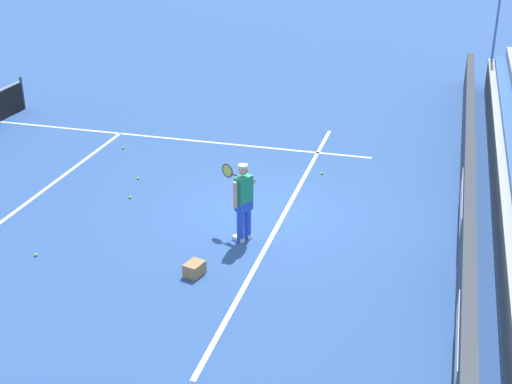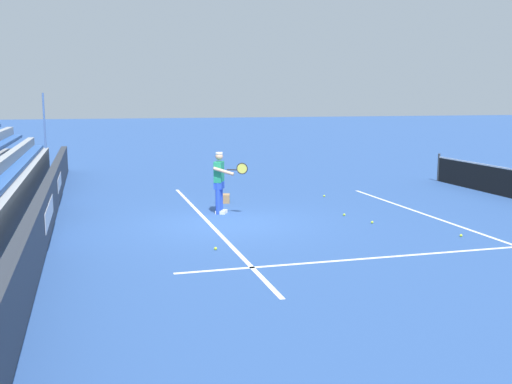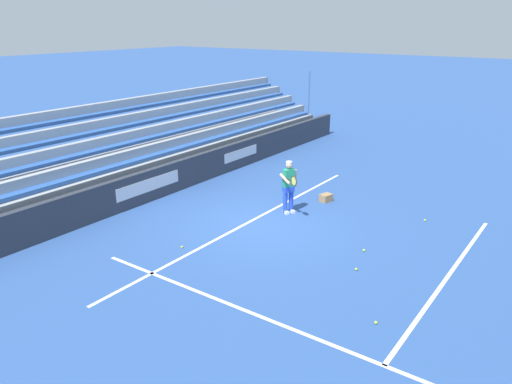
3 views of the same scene
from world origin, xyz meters
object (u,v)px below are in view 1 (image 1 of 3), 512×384
(tennis_player, at_px, (243,201))
(tennis_ball_stray_back, at_px, (322,173))
(tennis_ball_midcourt, at_px, (130,197))
(tennis_ball_toward_net, at_px, (123,148))
(tennis_ball_near_player, at_px, (138,178))
(ball_box_cardboard, at_px, (194,269))
(tennis_ball_by_box, at_px, (36,255))

(tennis_player, xyz_separation_m, tennis_ball_stray_back, (3.96, -0.96, -0.86))
(tennis_ball_midcourt, bearing_deg, tennis_ball_toward_net, 27.86)
(tennis_ball_stray_back, distance_m, tennis_ball_near_player, 4.71)
(tennis_ball_near_player, bearing_deg, tennis_ball_toward_net, 34.48)
(tennis_ball_toward_net, bearing_deg, ball_box_cardboard, -144.14)
(tennis_player, xyz_separation_m, tennis_ball_midcourt, (1.27, 3.20, -0.86))
(tennis_ball_midcourt, bearing_deg, tennis_player, -111.59)
(tennis_ball_near_player, height_order, tennis_ball_midcourt, same)
(tennis_ball_toward_net, relative_size, tennis_ball_near_player, 1.00)
(ball_box_cardboard, bearing_deg, tennis_ball_near_player, 36.50)
(tennis_ball_toward_net, distance_m, tennis_ball_by_box, 6.20)
(ball_box_cardboard, bearing_deg, tennis_ball_by_box, 93.01)
(ball_box_cardboard, height_order, tennis_ball_near_player, ball_box_cardboard)
(tennis_player, xyz_separation_m, tennis_ball_toward_net, (4.30, 4.80, -0.86))
(ball_box_cardboard, relative_size, tennis_ball_near_player, 6.06)
(tennis_player, relative_size, tennis_ball_midcourt, 25.98)
(ball_box_cardboard, distance_m, tennis_ball_stray_back, 5.80)
(tennis_ball_near_player, bearing_deg, ball_box_cardboard, -143.50)
(tennis_player, height_order, tennis_ball_near_player, tennis_player)
(tennis_ball_toward_net, height_order, tennis_ball_midcourt, same)
(ball_box_cardboard, relative_size, tennis_ball_stray_back, 6.06)
(tennis_ball_near_player, bearing_deg, tennis_ball_by_box, 174.92)
(ball_box_cardboard, xyz_separation_m, tennis_ball_near_player, (4.04, 2.99, -0.10))
(tennis_ball_by_box, bearing_deg, tennis_player, -64.63)
(tennis_ball_toward_net, xyz_separation_m, tennis_ball_near_player, (-1.92, -1.32, 0.00))
(ball_box_cardboard, height_order, tennis_ball_midcourt, ball_box_cardboard)
(tennis_ball_toward_net, bearing_deg, tennis_ball_stray_back, -93.37)
(tennis_ball_stray_back, bearing_deg, tennis_ball_toward_net, 86.63)
(tennis_ball_near_player, xyz_separation_m, tennis_ball_by_box, (-4.21, 0.37, 0.00))
(tennis_ball_stray_back, relative_size, tennis_ball_by_box, 1.00)
(tennis_ball_toward_net, relative_size, tennis_ball_midcourt, 1.00)
(tennis_player, height_order, tennis_ball_by_box, tennis_player)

